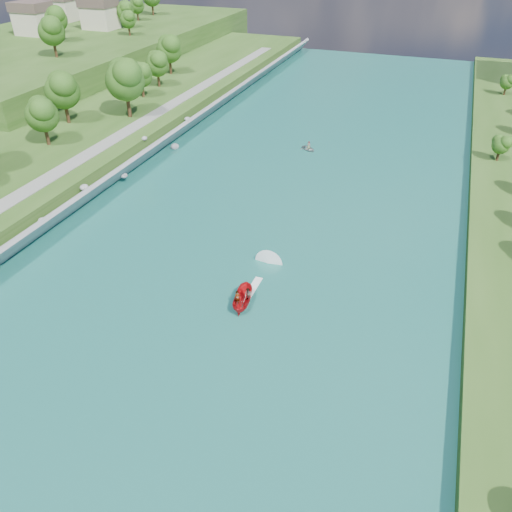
% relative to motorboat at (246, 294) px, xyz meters
% --- Properties ---
extents(ground, '(260.00, 260.00, 0.00)m').
position_rel_motorboat_xyz_m(ground, '(-4.38, -8.95, -0.92)').
color(ground, '#2D5119').
rests_on(ground, ground).
extents(river_water, '(55.00, 240.00, 0.10)m').
position_rel_motorboat_xyz_m(river_water, '(-4.38, 11.05, -0.87)').
color(river_water, '#196252').
rests_on(river_water, ground).
extents(ridge_west, '(60.00, 120.00, 9.00)m').
position_rel_motorboat_xyz_m(ridge_west, '(-86.88, 86.05, 3.58)').
color(ridge_west, '#2D5119').
rests_on(ridge_west, ground).
extents(riprap_bank, '(4.42, 236.00, 4.42)m').
position_rel_motorboat_xyz_m(riprap_bank, '(-30.24, 9.64, 0.90)').
color(riprap_bank, slate).
rests_on(riprap_bank, ground).
extents(riverside_path, '(3.00, 200.00, 0.10)m').
position_rel_motorboat_xyz_m(riverside_path, '(-36.88, 11.05, 2.63)').
color(riverside_path, gray).
rests_on(riverside_path, berm_west).
extents(ridge_houses, '(29.50, 29.50, 8.40)m').
position_rel_motorboat_xyz_m(ridge_houses, '(-93.04, 91.05, 12.39)').
color(ridge_houses, beige).
rests_on(ridge_houses, ridge_west).
extents(trees_ridge, '(17.99, 69.47, 10.95)m').
position_rel_motorboat_xyz_m(trees_ridge, '(-77.10, 89.86, 13.04)').
color(trees_ridge, '#184813').
rests_on(trees_ridge, ridge_west).
extents(motorboat, '(3.60, 19.27, 2.08)m').
position_rel_motorboat_xyz_m(motorboat, '(0.00, 0.00, 0.00)').
color(motorboat, '#B30E13').
rests_on(motorboat, river_water).
extents(raft, '(3.85, 3.64, 1.66)m').
position_rel_motorboat_xyz_m(raft, '(-5.25, 45.26, -0.44)').
color(raft, gray).
rests_on(raft, river_water).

